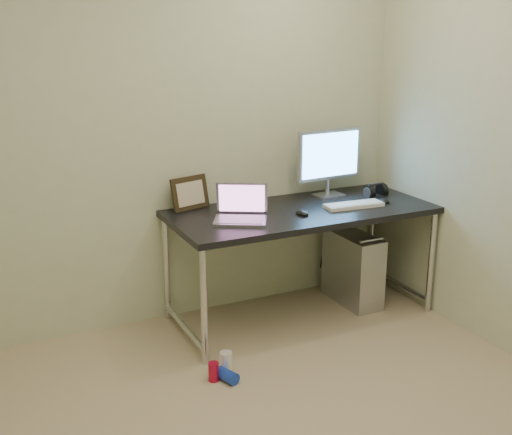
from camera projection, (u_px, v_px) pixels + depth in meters
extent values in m
cube|color=beige|center=(149.00, 134.00, 3.98)|extent=(3.50, 0.02, 2.50)
cube|color=black|center=(302.00, 212.00, 4.17)|extent=(1.73, 0.76, 0.04)
cylinder|color=silver|center=(204.00, 307.00, 3.64)|extent=(0.04, 0.04, 0.71)
cylinder|color=silver|center=(166.00, 269.00, 4.22)|extent=(0.04, 0.04, 0.71)
cylinder|color=silver|center=(431.00, 263.00, 4.33)|extent=(0.04, 0.04, 0.71)
cylinder|color=silver|center=(372.00, 235.00, 4.91)|extent=(0.04, 0.04, 0.71)
cylinder|color=silver|center=(185.00, 327.00, 4.01)|extent=(0.04, 0.68, 0.04)
cylinder|color=silver|center=(397.00, 283.00, 4.70)|extent=(0.04, 0.68, 0.04)
cube|color=silver|center=(353.00, 268.00, 4.52)|extent=(0.22, 0.48, 0.50)
cylinder|color=#ACABB3|center=(372.00, 240.00, 4.27)|extent=(0.18, 0.03, 0.02)
cylinder|color=#ACABB3|center=(339.00, 224.00, 4.62)|extent=(0.18, 0.03, 0.02)
cylinder|color=black|center=(325.00, 237.00, 4.71)|extent=(0.01, 0.16, 0.69)
cylinder|color=black|center=(337.00, 239.00, 4.74)|extent=(0.02, 0.11, 0.71)
cylinder|color=#B60E2F|center=(214.00, 372.00, 3.54)|extent=(0.06, 0.06, 0.11)
cylinder|color=white|center=(226.00, 362.00, 3.62)|extent=(0.08, 0.08, 0.13)
cylinder|color=blue|center=(227.00, 376.00, 3.54)|extent=(0.11, 0.14, 0.07)
cube|color=#ACABB3|center=(240.00, 221.00, 3.88)|extent=(0.38, 0.35, 0.02)
cube|color=gray|center=(240.00, 219.00, 3.88)|extent=(0.33, 0.30, 0.00)
cube|color=#999AA2|center=(242.00, 198.00, 3.97)|extent=(0.30, 0.19, 0.20)
cube|color=#75436C|center=(242.00, 198.00, 3.96)|extent=(0.26, 0.17, 0.17)
cube|color=#ACABB3|center=(329.00, 195.00, 4.48)|extent=(0.21, 0.16, 0.01)
cylinder|color=#ACABB3|center=(328.00, 186.00, 4.47)|extent=(0.03, 0.03, 0.11)
cube|color=#ACABB3|center=(329.00, 154.00, 4.40)|extent=(0.50, 0.06, 0.34)
cube|color=#488EDD|center=(331.00, 155.00, 4.38)|extent=(0.45, 0.03, 0.30)
cube|color=white|center=(354.00, 205.00, 4.21)|extent=(0.40, 0.16, 0.02)
ellipsoid|color=black|center=(384.00, 200.00, 4.32)|extent=(0.10, 0.12, 0.04)
ellipsoid|color=black|center=(302.00, 212.00, 4.03)|extent=(0.07, 0.11, 0.04)
cylinder|color=black|center=(369.00, 192.00, 4.47)|extent=(0.05, 0.10, 0.10)
cylinder|color=black|center=(382.00, 191.00, 4.52)|extent=(0.05, 0.10, 0.10)
cube|color=black|center=(376.00, 184.00, 4.48)|extent=(0.13, 0.03, 0.01)
cube|color=black|center=(190.00, 193.00, 4.13)|extent=(0.28, 0.15, 0.22)
cylinder|color=silver|center=(231.00, 199.00, 4.24)|extent=(0.01, 0.01, 0.09)
cylinder|color=white|center=(230.00, 191.00, 4.22)|extent=(0.04, 0.03, 0.04)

